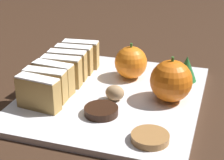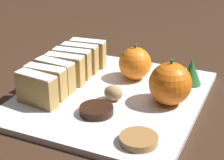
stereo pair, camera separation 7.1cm
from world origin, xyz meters
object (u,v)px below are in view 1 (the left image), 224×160
orange_near (131,62)px  orange_far (171,81)px  chocolate_cookie (101,111)px  walnut (115,93)px

orange_near → orange_far: orange_far is taller
orange_near → chocolate_cookie: size_ratio=1.27×
orange_near → orange_far: (0.10, -0.08, 0.01)m
chocolate_cookie → walnut: bearing=83.9°
orange_near → orange_far: bearing=-38.2°
orange_far → walnut: (-0.10, -0.03, -0.02)m
walnut → chocolate_cookie: 0.06m
orange_far → walnut: 0.11m
orange_far → chocolate_cookie: bearing=-139.3°
orange_near → walnut: orange_near is taller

